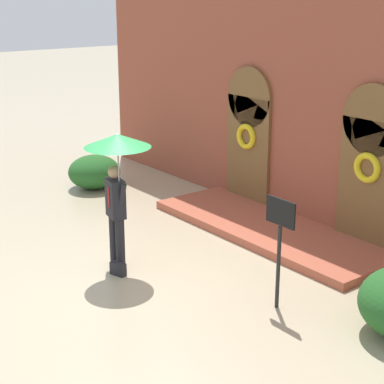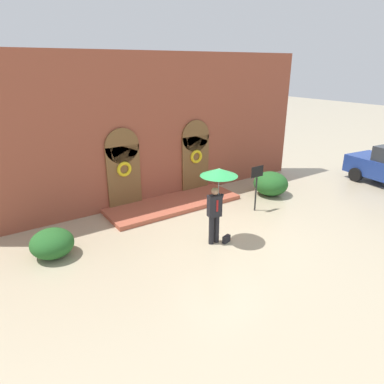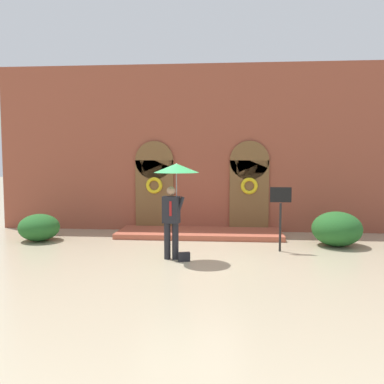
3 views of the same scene
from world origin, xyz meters
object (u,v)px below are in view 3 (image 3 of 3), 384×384
(sign_post, at_px, (281,208))
(shrub_left, at_px, (39,227))
(handbag, at_px, (184,257))
(shrub_right, at_px, (337,229))
(person_with_umbrella, at_px, (175,182))

(sign_post, distance_m, shrub_left, 7.14)
(handbag, height_order, shrub_left, shrub_left)
(sign_post, bearing_deg, shrub_right, 26.92)
(sign_post, xyz_separation_m, shrub_left, (-7.05, 0.85, -0.76))
(person_with_umbrella, xyz_separation_m, sign_post, (2.68, 1.10, -0.75))
(person_with_umbrella, relative_size, shrub_left, 1.89)
(sign_post, bearing_deg, shrub_left, 173.14)
(person_with_umbrella, distance_m, sign_post, 2.99)
(handbag, xyz_separation_m, shrub_right, (4.12, 2.16, 0.38))
(shrub_left, height_order, shrub_right, shrub_right)
(handbag, height_order, sign_post, sign_post)
(person_with_umbrella, xyz_separation_m, shrub_left, (-4.37, 1.95, -1.51))
(handbag, distance_m, shrub_right, 4.67)
(shrub_right, bearing_deg, shrub_left, -179.94)
(person_with_umbrella, bearing_deg, shrub_left, 155.94)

